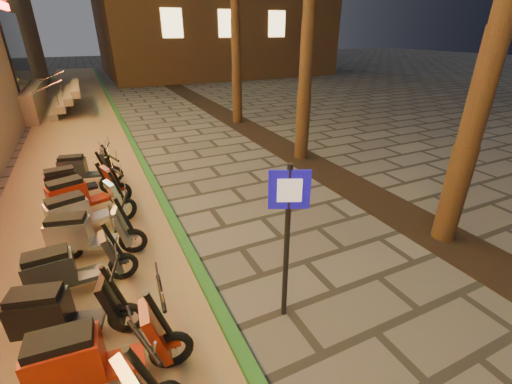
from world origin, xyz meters
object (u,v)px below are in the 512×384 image
pedestrian_sign (288,225)px  scooter_7 (62,312)px  scooter_6 (94,356)px  scooter_12 (74,182)px  scooter_8 (69,268)px  scooter_13 (83,168)px  scooter_9 (85,234)px  scooter_11 (81,194)px  scooter_10 (83,211)px

pedestrian_sign → scooter_7: 2.96m
scooter_6 → scooter_12: (-0.19, 5.21, -0.03)m
scooter_8 → pedestrian_sign: bearing=-36.2°
scooter_13 → scooter_9: bearing=-79.1°
scooter_11 → scooter_8: bearing=-112.1°
scooter_7 → scooter_8: scooter_7 is taller
scooter_12 → scooter_13: size_ratio=1.06×
scooter_7 → scooter_12: scooter_12 is taller
scooter_10 → scooter_7: bearing=-113.2°
scooter_9 → scooter_13: size_ratio=1.06×
scooter_10 → scooter_12: 1.70m
scooter_8 → scooter_11: (0.22, 2.53, 0.05)m
scooter_10 → scooter_11: size_ratio=0.98×
scooter_8 → scooter_11: 2.54m
scooter_6 → scooter_8: size_ratio=1.09×
scooter_7 → scooter_11: bearing=99.9°
pedestrian_sign → scooter_10: (-2.39, 3.44, -0.94)m
scooter_7 → scooter_9: bearing=94.9°
scooter_13 → scooter_11: bearing=-80.3°
scooter_8 → scooter_9: bearing=71.8°
scooter_11 → scooter_12: bearing=82.2°
pedestrian_sign → scooter_7: (-2.68, 0.79, -0.98)m
scooter_7 → scooter_11: 3.46m
scooter_8 → scooter_12: size_ratio=0.97×
scooter_11 → scooter_12: size_ratio=1.06×
pedestrian_sign → scooter_12: bearing=141.2°
scooter_6 → scooter_12: 5.22m
scooter_10 → scooter_11: (-0.01, 0.81, 0.01)m
scooter_9 → scooter_12: size_ratio=1.00×
scooter_9 → pedestrian_sign: bearing=-33.4°
scooter_12 → scooter_13: 0.91m
scooter_6 → scooter_13: size_ratio=1.12×
scooter_10 → scooter_13: scooter_10 is taller
scooter_6 → scooter_12: size_ratio=1.06×
scooter_9 → scooter_10: bearing=105.1°
scooter_9 → scooter_11: 1.65m
scooter_11 → scooter_12: 0.90m
scooter_7 → scooter_11: size_ratio=0.92×
scooter_8 → scooter_10: scooter_10 is taller
scooter_6 → scooter_7: 0.94m
scooter_7 → scooter_8: 0.92m
scooter_10 → scooter_12: scooter_10 is taller
scooter_7 → scooter_6: bearing=-54.9°
scooter_7 → scooter_10: (0.29, 2.64, 0.03)m
scooter_10 → scooter_12: size_ratio=1.04×
pedestrian_sign → scooter_10: size_ratio=1.38×
scooter_11 → scooter_10: bearing=-106.4°
pedestrian_sign → scooter_7: bearing=-171.6°
scooter_11 → scooter_12: scooter_11 is taller
scooter_7 → scooter_9: (0.31, 1.81, 0.01)m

